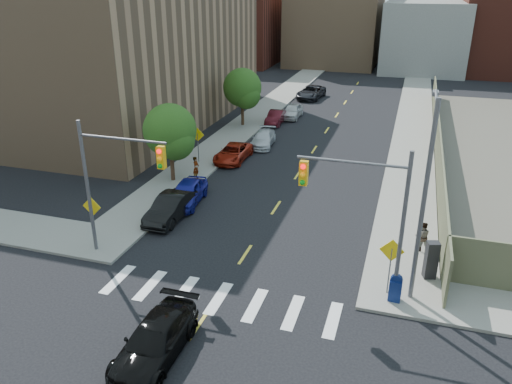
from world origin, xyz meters
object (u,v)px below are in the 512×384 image
Objects in this scene: payphone at (431,260)px; pedestrian_west at (196,168)px; parked_car_silver at (263,139)px; black_sedan at (155,341)px; pedestrian_east at (422,236)px; parked_car_black at (170,208)px; parked_car_white at (292,111)px; mailbox at (395,288)px; parked_car_red at (233,153)px; parked_car_blue at (187,193)px; parked_car_maroon at (276,118)px; parked_car_grey at (311,92)px.

pedestrian_west is at bearing 135.20° from payphone.
black_sedan reaches higher than parked_car_silver.
pedestrian_east is at bearing -54.52° from parked_car_silver.
pedestrian_east is (14.10, 0.30, 0.20)m from parked_car_black.
parked_car_black is at bearing -92.89° from parked_car_white.
pedestrian_east reaches higher than mailbox.
pedestrian_east is at bearing -36.40° from parked_car_red.
black_sedan is at bearing -163.00° from pedestrian_west.
parked_car_blue reaches higher than parked_car_red.
parked_car_maroon is (0.32, 19.75, -0.10)m from parked_car_blue.
parked_car_white is 9.42m from parked_car_grey.
pedestrian_east reaches higher than parked_car_grey.
pedestrian_east is at bearing -112.43° from pedestrian_west.
black_sedan is at bearing -84.44° from parked_car_white.
mailbox is at bearing 64.99° from pedestrian_east.
mailbox reaches higher than black_sedan.
parked_car_blue is 31.97m from parked_car_grey.
parked_car_grey reaches higher than parked_car_silver.
parked_car_maroon is (0.32, 22.08, -0.09)m from parked_car_black.
parked_car_black is at bearing -89.81° from parked_car_red.
pedestrian_east is at bearing -59.52° from parked_car_maroon.
parked_car_white is at bearing 114.96° from mailbox.
parked_car_maroon reaches higher than parked_car_red.
payphone reaches higher than parked_car_silver.
parked_car_silver is 23.02m from mailbox.
parked_car_silver is 21.87m from payphone.
parked_car_silver is 0.89× the size of black_sedan.
payphone is 1.13× the size of pedestrian_west.
parked_car_maroon is (-0.98, -2.77, -0.06)m from parked_car_white.
parked_car_grey is (1.30, 34.27, 0.01)m from parked_car_black.
pedestrian_east is (15.09, -5.67, -0.04)m from pedestrian_west.
parked_car_red is at bearing -87.53° from parked_car_grey.
pedestrian_east is (-0.39, 2.55, -0.14)m from payphone.
parked_car_red is 4.47m from parked_car_silver.
parked_car_maroon is at bearing 91.11° from parked_car_silver.
parked_car_red is 1.05× the size of parked_car_silver.
pedestrian_west is at bearing -89.00° from parked_car_grey.
pedestrian_east is (12.80, -24.55, 0.23)m from parked_car_white.
parked_car_grey is (0.00, 9.42, 0.04)m from parked_car_white.
pedestrian_east reaches higher than black_sedan.
parked_car_black is 1.07× the size of parked_car_white.
pedestrian_east is at bearing 48.82° from black_sedan.
mailbox is 0.82× the size of pedestrian_east.
parked_car_black is (0.00, -2.33, -0.01)m from parked_car_blue.
mailbox is at bearing -138.22° from payphone.
payphone is (1.45, 2.38, 0.30)m from mailbox.
mailbox is 0.70× the size of payphone.
payphone reaches higher than mailbox.
parked_car_maroon is at bearing 89.59° from parked_car_black.
parked_car_silver is 3.31× the size of mailbox.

